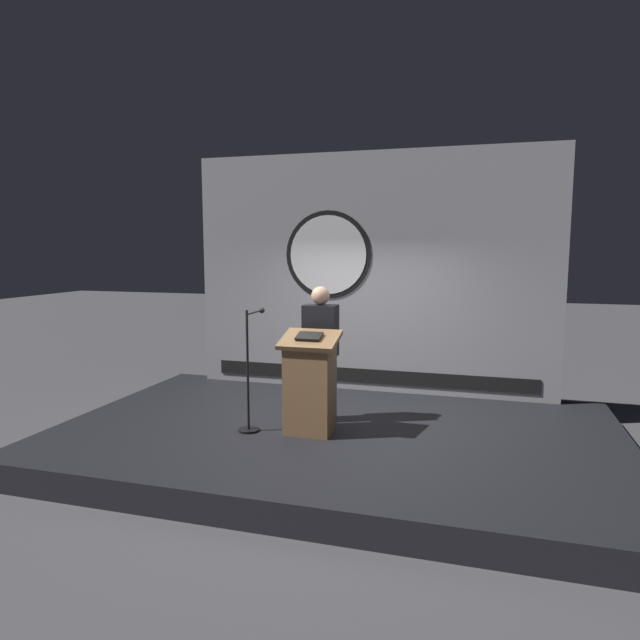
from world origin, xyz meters
TOP-DOWN VIEW (x-y plane):
  - ground_plane at (0.00, 0.00)m, footprint 40.00×40.00m
  - stage_platform at (0.00, 0.00)m, footprint 6.40×4.00m
  - banner_display at (-0.02, 1.85)m, footprint 5.23×0.12m
  - podium at (-0.25, -0.24)m, footprint 0.64×0.49m
  - speaker_person at (-0.27, 0.24)m, footprint 0.40×0.26m
  - microphone_stand at (-0.94, -0.32)m, footprint 0.24×0.59m

SIDE VIEW (x-z plane):
  - ground_plane at x=0.00m, z-range 0.00..0.00m
  - stage_platform at x=0.00m, z-range 0.00..0.30m
  - microphone_stand at x=-0.94m, z-range 0.10..1.49m
  - podium at x=-0.25m, z-range 0.28..1.44m
  - speaker_person at x=-0.27m, z-range 0.32..1.94m
  - banner_display at x=-0.02m, z-range 0.29..3.72m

